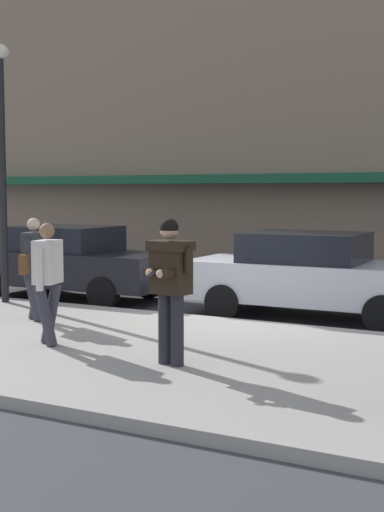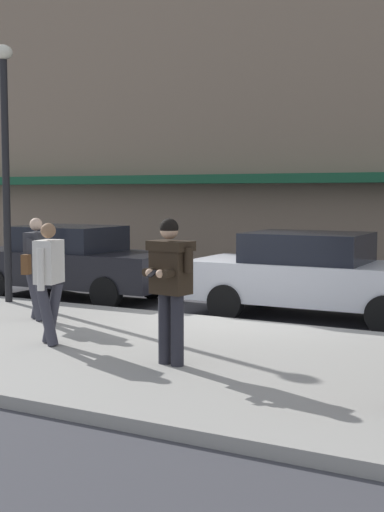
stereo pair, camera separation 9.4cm
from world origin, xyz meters
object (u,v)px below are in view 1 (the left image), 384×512
(parked_sedan_mid, at_px, (312,275))
(street_lamp_post, at_px, (2,145))
(man_texting_on_phone, at_px, (170,275))
(pedestrian_in_light_coat, at_px, (48,276))
(parked_sedan_near, at_px, (70,262))
(pedestrian_with_bag, at_px, (34,262))

(parked_sedan_mid, bearing_deg, street_lamp_post, -162.30)
(parked_sedan_mid, xyz_separation_m, man_texting_on_phone, (-0.26, -4.64, 0.46))
(pedestrian_in_light_coat, bearing_deg, street_lamp_post, 140.71)
(man_texting_on_phone, height_order, pedestrian_in_light_coat, man_texting_on_phone)
(parked_sedan_near, relative_size, parked_sedan_mid, 1.00)
(parked_sedan_mid, distance_m, pedestrian_with_bag, 4.85)
(parked_sedan_mid, distance_m, street_lamp_post, 6.30)
(parked_sedan_mid, height_order, pedestrian_in_light_coat, pedestrian_in_light_coat)
(parked_sedan_near, distance_m, parked_sedan_mid, 5.29)
(man_texting_on_phone, xyz_separation_m, street_lamp_post, (-5.31, 2.86, 1.89))
(parked_sedan_near, relative_size, pedestrian_in_light_coat, 2.65)
(parked_sedan_mid, height_order, pedestrian_with_bag, pedestrian_with_bag)
(parked_sedan_near, xyz_separation_m, pedestrian_with_bag, (1.54, -2.93, 0.32))
(parked_sedan_near, relative_size, pedestrian_with_bag, 2.65)
(man_texting_on_phone, bearing_deg, parked_sedan_near, 138.06)
(parked_sedan_mid, height_order, street_lamp_post, street_lamp_post)
(parked_sedan_mid, bearing_deg, pedestrian_with_bag, -140.85)
(parked_sedan_near, xyz_separation_m, pedestrian_in_light_coat, (2.96, -4.31, 0.32))
(parked_sedan_near, height_order, street_lamp_post, street_lamp_post)
(pedestrian_with_bag, bearing_deg, parked_sedan_near, 117.64)
(pedestrian_in_light_coat, bearing_deg, man_texting_on_phone, -5.75)
(street_lamp_post, bearing_deg, parked_sedan_mid, 17.70)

